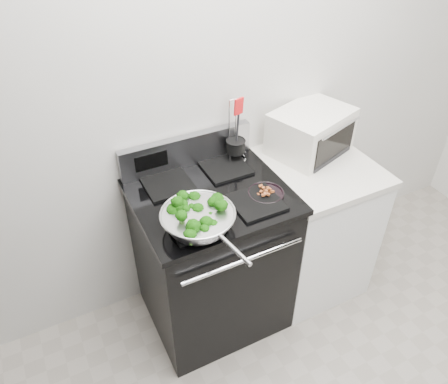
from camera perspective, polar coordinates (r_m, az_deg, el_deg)
back_wall at (r=2.41m, az=1.17°, el=13.81°), size 4.00×0.02×2.70m
gas_range at (r=2.55m, az=-1.57°, el=-8.43°), size 0.79×0.69×1.13m
counter at (r=2.84m, az=11.09°, el=-4.20°), size 0.62×0.68×0.92m
skillet at (r=2.01m, az=-3.38°, el=-3.48°), size 0.35×0.56×0.08m
broccoli_pile at (r=2.00m, az=-3.44°, el=-3.02°), size 0.28×0.28×0.10m
bacon_plate at (r=2.23m, az=5.50°, el=0.05°), size 0.19×0.19×0.04m
utensil_holder at (r=2.46m, az=1.52°, el=5.60°), size 0.12×0.12×0.38m
toaster_oven at (r=2.62m, az=11.26°, el=7.75°), size 0.53×0.46×0.26m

